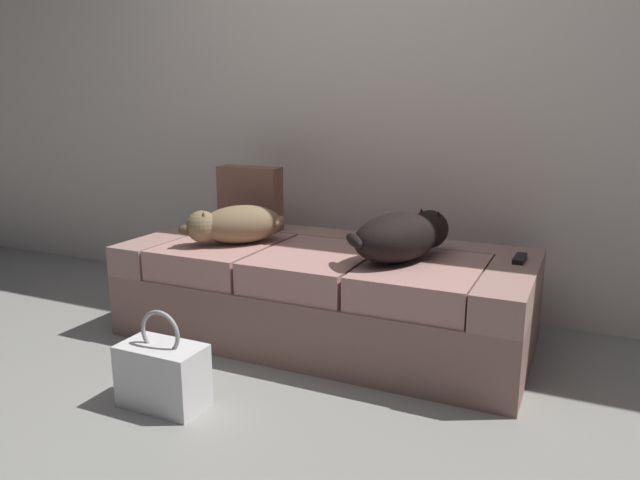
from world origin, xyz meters
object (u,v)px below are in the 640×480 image
object	(u,v)px
dog_tan	(235,225)
dog_dark	(403,236)
tv_remote	(520,258)
throw_pillow	(250,198)
couch	(324,293)
handbag	(163,374)

from	to	relation	value
dog_tan	dog_dark	xyz separation A→B (m)	(0.83, 0.05, 0.01)
tv_remote	dog_tan	bearing A→B (deg)	-168.00
dog_dark	throw_pillow	world-z (taller)	throw_pillow
couch	tv_remote	world-z (taller)	tv_remote
dog_tan	dog_dark	size ratio (longest dim) A/B	0.79
dog_tan	handbag	xyz separation A→B (m)	(0.17, -0.78, -0.41)
couch	dog_tan	bearing A→B (deg)	-167.63
dog_dark	dog_tan	bearing A→B (deg)	-176.72
throw_pillow	handbag	size ratio (longest dim) A/B	0.90
dog_dark	handbag	distance (m)	1.14
throw_pillow	tv_remote	bearing A→B (deg)	-3.08
couch	dog_dark	distance (m)	0.52
dog_dark	couch	bearing A→B (deg)	173.07
couch	throw_pillow	size ratio (longest dim) A/B	5.63
dog_tan	tv_remote	size ratio (longest dim) A/B	3.17
couch	dog_dark	bearing A→B (deg)	-6.93
couch	throw_pillow	xyz separation A→B (m)	(-0.54, 0.22, 0.39)
tv_remote	throw_pillow	bearing A→B (deg)	178.45
couch	tv_remote	bearing A→B (deg)	9.50
tv_remote	throw_pillow	distance (m)	1.42
dog_dark	throw_pillow	bearing A→B (deg)	163.97
dog_tan	tv_remote	world-z (taller)	dog_tan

